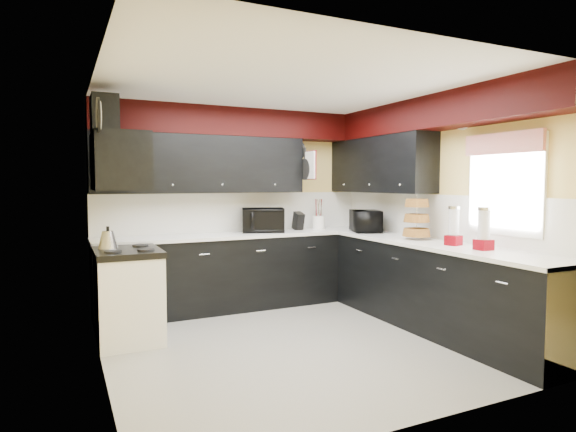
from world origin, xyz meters
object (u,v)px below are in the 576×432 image
object	(u,v)px
utensil_crock	(319,223)
toaster_oven	(263,220)
microwave	(366,221)
kettle	(108,240)
knife_block	(298,221)

from	to	relation	value
utensil_crock	toaster_oven	bearing A→B (deg)	-178.26
microwave	kettle	distance (m)	3.14
utensil_crock	kettle	world-z (taller)	utensil_crock
toaster_oven	knife_block	world-z (taller)	toaster_oven
knife_block	toaster_oven	bearing A→B (deg)	-173.95
microwave	knife_block	xyz separation A→B (m)	(-0.68, 0.60, -0.02)
toaster_oven	knife_block	distance (m)	0.54
toaster_oven	kettle	world-z (taller)	toaster_oven
utensil_crock	knife_block	xyz separation A→B (m)	(-0.30, 0.03, 0.03)
toaster_oven	knife_block	bearing A→B (deg)	25.51
microwave	utensil_crock	bearing A→B (deg)	54.61
toaster_oven	knife_block	size ratio (longest dim) A/B	2.26
knife_block	kettle	size ratio (longest dim) A/B	1.21
utensil_crock	kettle	xyz separation A→B (m)	(-2.76, -0.64, -0.02)
microwave	kettle	size ratio (longest dim) A/B	2.59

